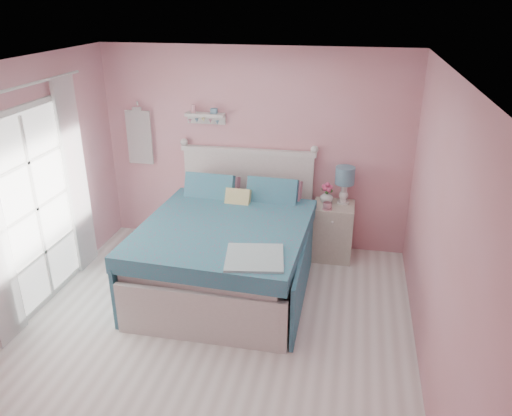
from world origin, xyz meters
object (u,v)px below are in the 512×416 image
(teacup, at_px, (327,206))
(table_lamp, at_px, (345,178))
(vase, at_px, (327,196))
(nightstand, at_px, (333,231))
(bed, at_px, (228,250))

(teacup, bearing_deg, table_lamp, 52.33)
(vase, xyz_separation_m, teacup, (0.02, -0.21, -0.04))
(table_lamp, height_order, vase, table_lamp)
(nightstand, distance_m, vase, 0.46)
(table_lamp, xyz_separation_m, teacup, (-0.18, -0.24, -0.29))
(bed, xyz_separation_m, teacup, (1.07, 0.72, 0.34))
(nightstand, relative_size, teacup, 6.45)
(nightstand, xyz_separation_m, table_lamp, (0.10, 0.08, 0.69))
(bed, relative_size, table_lamp, 4.86)
(nightstand, relative_size, table_lamp, 1.52)
(nightstand, bearing_deg, bed, -142.64)
(nightstand, bearing_deg, table_lamp, 36.68)
(nightstand, height_order, table_lamp, table_lamp)
(bed, distance_m, nightstand, 1.45)
(vase, bearing_deg, teacup, -83.26)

